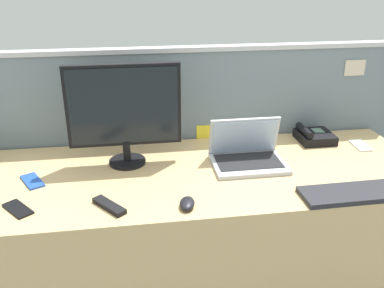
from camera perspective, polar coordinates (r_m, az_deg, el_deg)
name	(u,v)px	position (r m, az deg, el deg)	size (l,w,h in m)	color
desk	(193,236)	(2.15, 0.20, -12.33)	(2.22, 0.79, 0.72)	tan
cubicle_divider	(182,154)	(2.40, -1.38, -1.36)	(2.46, 0.07, 1.22)	slate
desktop_monitor	(124,110)	(1.98, -9.18, 4.58)	(0.53, 0.18, 0.48)	black
laptop	(247,153)	(2.05, 7.43, -1.26)	(0.34, 0.26, 0.21)	#B2B5BC
desk_phone	(314,136)	(2.38, 16.15, 1.04)	(0.18, 0.18, 0.08)	black
keyboard_main	(355,193)	(1.89, 21.21, -6.23)	(0.46, 0.16, 0.02)	#232328
computer_mouse_right_hand	(187,203)	(1.69, -0.66, -8.04)	(0.06, 0.10, 0.03)	black
cell_phone_black_slab	(18,209)	(1.81, -22.52, -8.12)	(0.06, 0.15, 0.01)	black
cell_phone_blue_case	(32,181)	(2.00, -20.81, -4.70)	(0.07, 0.15, 0.01)	blue
cell_phone_white_slab	(360,146)	(2.40, 21.85, -0.21)	(0.07, 0.14, 0.01)	silver
tv_remote	(109,206)	(1.72, -11.15, -8.21)	(0.04, 0.17, 0.02)	black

